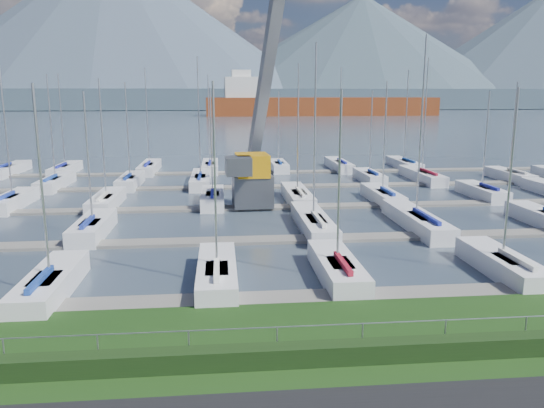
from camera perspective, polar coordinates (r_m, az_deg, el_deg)
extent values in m
cube|color=black|center=(16.69, 5.36, -20.96)|extent=(160.00, 2.00, 0.04)
cube|color=#3A4755|center=(276.94, -5.06, 9.76)|extent=(800.00, 540.00, 0.20)
cube|color=black|center=(18.73, 3.83, -15.83)|extent=(80.00, 0.70, 0.70)
cylinder|color=gray|center=(18.71, 3.66, -12.96)|extent=(80.00, 0.04, 0.04)
cube|color=#445664|center=(346.79, -5.20, 11.21)|extent=(900.00, 80.00, 12.00)
cone|color=#445264|center=(426.62, -16.78, 17.80)|extent=(340.00, 340.00, 115.00)
cone|color=#3D4D59|center=(442.69, 9.59, 15.94)|extent=(300.00, 300.00, 85.00)
cube|color=slate|center=(24.73, 1.37, -10.18)|extent=(90.00, 1.60, 0.25)
cube|color=#65625E|center=(34.16, -0.65, -3.93)|extent=(90.00, 1.60, 0.25)
cube|color=slate|center=(43.84, -1.77, -0.41)|extent=(90.00, 1.60, 0.25)
cube|color=slate|center=(53.64, -2.49, 1.83)|extent=(90.00, 1.60, 0.25)
cube|color=gray|center=(63.50, -2.98, 3.38)|extent=(90.00, 1.60, 0.25)
cube|color=#56595E|center=(43.95, -2.13, 1.50)|extent=(3.36, 3.36, 2.60)
cube|color=orange|center=(43.62, -2.15, 4.22)|extent=(2.77, 3.53, 1.80)
cube|color=slate|center=(47.99, -0.35, 15.68)|extent=(3.49, 11.16, 19.89)
cube|color=#55585C|center=(41.56, -3.64, 4.11)|extent=(2.11, 2.30, 1.40)
cube|color=maroon|center=(238.23, 5.34, 10.14)|extent=(101.13, 19.49, 10.00)
cube|color=silver|center=(233.57, -3.33, 11.98)|extent=(14.21, 14.21, 12.00)
cube|color=silver|center=(233.71, -3.35, 13.69)|extent=(8.12, 8.12, 4.00)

